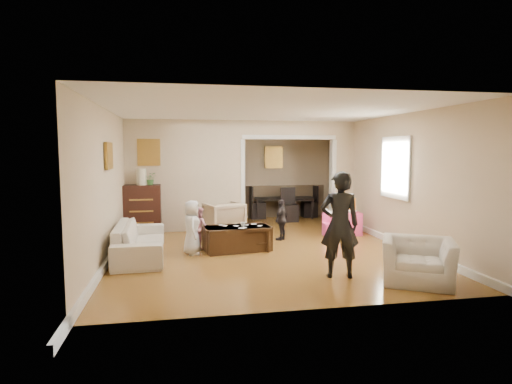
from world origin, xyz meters
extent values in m
plane|color=#AA732B|center=(0.00, 0.00, 0.00)|extent=(7.00, 7.00, 0.00)
cube|color=#C7B292|center=(-1.38, 1.80, 1.30)|extent=(2.75, 0.18, 2.60)
cube|color=#C7B292|center=(2.48, 1.80, 1.30)|extent=(0.55, 0.18, 2.60)
cube|color=#C7B292|center=(1.10, 1.80, 2.42)|extent=(2.22, 0.18, 0.35)
cube|color=white|center=(2.73, -0.40, 1.55)|extent=(0.03, 0.95, 1.10)
cube|color=brown|center=(-2.20, 1.70, 1.85)|extent=(0.45, 0.03, 0.55)
cube|color=brown|center=(-2.71, -0.60, 1.80)|extent=(0.03, 0.55, 0.40)
cube|color=brown|center=(1.10, 3.44, 1.70)|extent=(0.45, 0.03, 0.55)
imported|color=beige|center=(-2.24, -0.56, 0.30)|extent=(0.86, 2.09, 0.61)
imported|color=tan|center=(-0.55, 1.21, 0.36)|extent=(0.98, 1.00, 0.73)
imported|color=beige|center=(1.81, -2.78, 0.32)|extent=(1.26, 1.21, 0.63)
cube|color=#35160F|center=(-2.36, 1.50, 0.56)|extent=(0.82, 0.46, 1.12)
cylinder|color=beige|center=(-2.36, 1.50, 1.30)|extent=(0.22, 0.22, 0.36)
imported|color=#437F38|center=(-2.16, 1.50, 1.26)|extent=(0.24, 0.21, 0.27)
cube|color=#341F10|center=(-0.47, -0.38, 0.23)|extent=(1.31, 0.81, 0.46)
imported|color=beige|center=(-0.37, -0.43, 0.50)|extent=(0.11, 0.11, 0.09)
cube|color=#DA3979|center=(2.20, 0.71, 0.25)|extent=(0.57, 0.57, 0.51)
cube|color=yellow|center=(2.32, 0.81, 0.66)|extent=(0.21, 0.09, 0.30)
cylinder|color=#22A6AC|center=(2.10, 0.66, 0.55)|extent=(0.08, 0.08, 0.08)
cube|color=#B93217|center=(2.08, 0.83, 0.53)|extent=(0.09, 0.08, 0.05)
imported|color=white|center=(2.25, 0.59, 0.53)|extent=(0.23, 0.23, 0.05)
imported|color=black|center=(1.36, 3.28, 0.29)|extent=(1.78, 1.16, 0.59)
imported|color=black|center=(0.80, -2.33, 0.79)|extent=(0.64, 0.48, 1.59)
imported|color=silver|center=(-1.32, -0.53, 0.50)|extent=(0.32, 0.49, 0.99)
imported|color=pink|center=(-1.17, -0.08, 0.41)|extent=(0.46, 0.50, 0.81)
imported|color=black|center=(0.58, 0.37, 0.44)|extent=(0.49, 0.53, 0.87)
cube|color=white|center=(-0.76, -0.18, 0.46)|extent=(0.07, 0.09, 0.00)
cube|color=white|center=(-0.04, -0.39, 0.46)|extent=(0.11, 0.12, 0.00)
cube|color=white|center=(-0.27, -0.25, 0.46)|extent=(0.09, 0.07, 0.00)
cube|color=white|center=(-0.34, -0.53, 0.46)|extent=(0.07, 0.08, 0.00)
cube|color=white|center=(-0.11, -0.17, 0.46)|extent=(0.10, 0.08, 0.00)
cube|color=white|center=(-0.69, -0.27, 0.46)|extent=(0.09, 0.11, 0.00)
cube|color=white|center=(-0.42, -0.58, 0.46)|extent=(0.13, 0.12, 0.00)
cube|color=white|center=(-0.48, -0.31, 0.46)|extent=(0.13, 0.13, 0.00)
camera|label=1|loc=(-1.53, -8.15, 1.89)|focal=29.47mm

